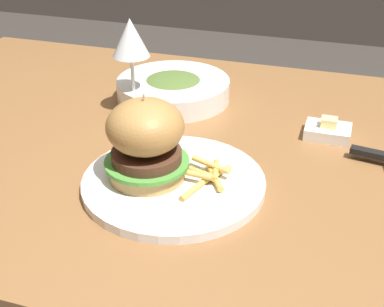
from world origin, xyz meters
name	(u,v)px	position (x,y,z in m)	size (l,w,h in m)	color
dining_table	(200,187)	(0.00, 0.00, 0.65)	(1.36, 0.83, 0.74)	brown
main_plate	(173,183)	(0.00, -0.14, 0.75)	(0.27, 0.27, 0.01)	white
burger_sandwich	(146,140)	(-0.04, -0.14, 0.82)	(0.13, 0.13, 0.13)	tan
fries_pile	(207,175)	(0.05, -0.13, 0.76)	(0.08, 0.11, 0.02)	#E0B251
wine_glass	(131,42)	(-0.16, 0.09, 0.88)	(0.07, 0.07, 0.18)	silver
butter_dish	(328,131)	(0.20, 0.09, 0.75)	(0.08, 0.06, 0.04)	white
soup_bowl	(173,89)	(-0.11, 0.16, 0.76)	(0.22, 0.22, 0.05)	white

